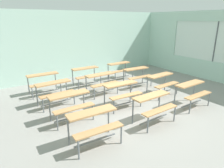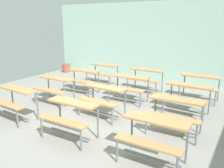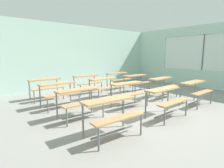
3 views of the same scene
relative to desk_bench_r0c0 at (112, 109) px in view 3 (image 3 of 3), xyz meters
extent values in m
cube|color=gray|center=(1.74, 0.79, -0.59)|extent=(10.00, 9.00, 0.05)
cube|color=silver|center=(1.74, 5.29, 0.94)|extent=(10.00, 0.12, 3.00)
cube|color=silver|center=(6.74, 0.79, -0.14)|extent=(0.12, 9.00, 0.85)
cube|color=silver|center=(6.74, 0.79, 2.21)|extent=(0.12, 9.00, 0.45)
cube|color=silver|center=(6.74, 4.34, 1.14)|extent=(0.12, 1.90, 1.70)
cube|color=silver|center=(6.74, 1.29, 1.14)|extent=(0.02, 4.20, 1.70)
cube|color=#4C5156|center=(6.74, 1.29, 1.14)|extent=(0.06, 0.05, 1.70)
cube|color=tan|center=(0.01, 0.11, 0.16)|extent=(1.11, 0.37, 0.04)
cube|color=tan|center=(-0.01, -0.21, -0.12)|extent=(1.11, 0.27, 0.03)
cylinder|color=slate|center=(-0.49, 0.27, -0.20)|extent=(0.04, 0.04, 0.72)
cylinder|color=slate|center=(0.51, 0.23, -0.20)|extent=(0.04, 0.04, 0.72)
cylinder|color=slate|center=(-0.51, -0.28, -0.34)|extent=(0.04, 0.04, 0.44)
cylinder|color=slate|center=(0.49, -0.32, -0.34)|extent=(0.04, 0.04, 0.44)
cube|color=slate|center=(0.00, -0.03, -0.46)|extent=(1.00, 0.08, 0.03)
cube|color=tan|center=(1.76, 0.08, 0.16)|extent=(1.11, 0.34, 0.04)
cube|color=tan|center=(1.76, -0.24, -0.12)|extent=(1.10, 0.24, 0.03)
cylinder|color=slate|center=(1.25, 0.21, -0.20)|extent=(0.04, 0.04, 0.72)
cylinder|color=slate|center=(2.25, 0.23, -0.20)|extent=(0.04, 0.04, 0.72)
cylinder|color=slate|center=(1.27, -0.34, -0.34)|extent=(0.04, 0.04, 0.44)
cylinder|color=slate|center=(2.26, -0.32, -0.34)|extent=(0.04, 0.04, 0.44)
cube|color=slate|center=(1.76, -0.06, -0.46)|extent=(1.00, 0.05, 0.03)
cube|color=tan|center=(3.49, 0.13, 0.16)|extent=(1.11, 0.34, 0.04)
cube|color=tan|center=(3.50, -0.19, -0.12)|extent=(1.10, 0.24, 0.03)
cylinder|color=slate|center=(2.99, 0.27, -0.20)|extent=(0.04, 0.04, 0.72)
cylinder|color=slate|center=(3.99, 0.28, -0.20)|extent=(0.04, 0.04, 0.72)
cylinder|color=slate|center=(3.00, -0.28, -0.34)|extent=(0.04, 0.04, 0.44)
cylinder|color=slate|center=(4.00, -0.27, -0.34)|extent=(0.04, 0.04, 0.44)
cube|color=slate|center=(3.49, -0.01, -0.46)|extent=(1.00, 0.05, 0.03)
cube|color=tan|center=(0.01, 1.39, 0.16)|extent=(1.10, 0.32, 0.04)
cube|color=tan|center=(0.01, 1.07, -0.12)|extent=(1.10, 0.22, 0.03)
cylinder|color=slate|center=(-0.49, 1.53, -0.20)|extent=(0.04, 0.04, 0.72)
cylinder|color=slate|center=(0.51, 1.53, -0.20)|extent=(0.04, 0.04, 0.72)
cylinder|color=slate|center=(-0.49, 0.98, -0.34)|extent=(0.04, 0.04, 0.44)
cylinder|color=slate|center=(0.51, 0.98, -0.34)|extent=(0.04, 0.04, 0.44)
cube|color=slate|center=(0.01, 1.25, -0.46)|extent=(1.00, 0.04, 0.03)
cube|color=tan|center=(1.69, 1.34, 0.16)|extent=(1.11, 0.38, 0.04)
cube|color=tan|center=(1.68, 1.02, -0.12)|extent=(1.11, 0.28, 0.03)
cylinder|color=slate|center=(1.20, 1.50, -0.20)|extent=(0.04, 0.04, 0.72)
cylinder|color=slate|center=(2.20, 1.45, -0.20)|extent=(0.04, 0.04, 0.72)
cylinder|color=slate|center=(1.17, 0.95, -0.34)|extent=(0.04, 0.04, 0.44)
cylinder|color=slate|center=(2.17, 0.90, -0.34)|extent=(0.04, 0.04, 0.44)
cube|color=slate|center=(1.69, 1.20, -0.46)|extent=(1.00, 0.08, 0.03)
cube|color=tan|center=(3.47, 1.35, 0.16)|extent=(1.11, 0.38, 0.04)
cube|color=tan|center=(3.49, 1.03, -0.12)|extent=(1.11, 0.28, 0.03)
cylinder|color=slate|center=(2.97, 1.46, -0.20)|extent=(0.04, 0.04, 0.72)
cylinder|color=slate|center=(3.97, 1.51, -0.20)|extent=(0.04, 0.04, 0.72)
cylinder|color=slate|center=(3.00, 0.91, -0.34)|extent=(0.04, 0.04, 0.44)
cylinder|color=slate|center=(3.99, 0.96, -0.34)|extent=(0.04, 0.04, 0.44)
cube|color=slate|center=(3.48, 1.21, -0.46)|extent=(1.00, 0.08, 0.03)
cube|color=tan|center=(-0.01, 2.62, 0.16)|extent=(1.11, 0.37, 0.04)
cube|color=tan|center=(0.01, 2.30, -0.12)|extent=(1.11, 0.27, 0.03)
cylinder|color=slate|center=(-0.51, 2.74, -0.20)|extent=(0.04, 0.04, 0.72)
cylinder|color=slate|center=(0.49, 2.79, -0.20)|extent=(0.04, 0.04, 0.72)
cylinder|color=slate|center=(-0.49, 2.19, -0.34)|extent=(0.04, 0.04, 0.44)
cylinder|color=slate|center=(0.51, 2.24, -0.34)|extent=(0.04, 0.04, 0.44)
cube|color=slate|center=(0.00, 2.48, -0.46)|extent=(1.00, 0.08, 0.03)
cube|color=tan|center=(1.72, 2.64, 0.16)|extent=(1.11, 0.35, 0.04)
cube|color=tan|center=(1.73, 2.32, -0.12)|extent=(1.11, 0.25, 0.03)
cylinder|color=slate|center=(1.22, 2.76, -0.20)|extent=(0.04, 0.04, 0.72)
cylinder|color=slate|center=(2.22, 2.79, -0.20)|extent=(0.04, 0.04, 0.72)
cylinder|color=slate|center=(1.24, 2.21, -0.34)|extent=(0.04, 0.04, 0.44)
cylinder|color=slate|center=(2.24, 2.24, -0.34)|extent=(0.04, 0.04, 0.44)
cube|color=slate|center=(1.73, 2.50, -0.46)|extent=(1.00, 0.06, 0.03)
cube|color=tan|center=(3.40, 2.60, 0.16)|extent=(1.11, 0.37, 0.04)
cube|color=tan|center=(3.39, 2.28, -0.12)|extent=(1.11, 0.27, 0.03)
cylinder|color=slate|center=(2.91, 2.76, -0.20)|extent=(0.04, 0.04, 0.72)
cylinder|color=slate|center=(3.91, 2.71, -0.20)|extent=(0.04, 0.04, 0.72)
cylinder|color=slate|center=(2.89, 2.21, -0.34)|extent=(0.04, 0.04, 0.44)
cylinder|color=slate|center=(3.88, 2.16, -0.34)|extent=(0.04, 0.04, 0.44)
cube|color=slate|center=(3.40, 2.46, -0.46)|extent=(1.00, 0.08, 0.03)
cube|color=tan|center=(0.01, 3.82, 0.16)|extent=(1.10, 0.33, 0.04)
cube|color=tan|center=(0.00, 3.50, -0.12)|extent=(1.10, 0.23, 0.03)
cylinder|color=slate|center=(-0.49, 3.97, -0.20)|extent=(0.04, 0.04, 0.72)
cylinder|color=slate|center=(0.51, 3.96, -0.20)|extent=(0.04, 0.04, 0.72)
cylinder|color=slate|center=(-0.50, 3.42, -0.34)|extent=(0.04, 0.04, 0.44)
cylinder|color=slate|center=(0.50, 3.41, -0.34)|extent=(0.04, 0.04, 0.44)
cube|color=slate|center=(0.01, 3.68, -0.46)|extent=(1.00, 0.04, 0.03)
cube|color=tan|center=(1.73, 3.82, 0.16)|extent=(1.10, 0.33, 0.04)
cube|color=tan|center=(1.72, 3.50, -0.12)|extent=(1.10, 0.23, 0.03)
cylinder|color=slate|center=(1.23, 3.97, -0.20)|extent=(0.04, 0.04, 0.72)
cylinder|color=slate|center=(2.23, 3.96, -0.20)|extent=(0.04, 0.04, 0.72)
cylinder|color=slate|center=(1.22, 3.42, -0.34)|extent=(0.04, 0.04, 0.44)
cylinder|color=slate|center=(2.22, 3.41, -0.34)|extent=(0.04, 0.04, 0.44)
cube|color=slate|center=(1.72, 3.68, -0.46)|extent=(1.00, 0.04, 0.03)
cube|color=tan|center=(3.44, 3.82, 0.16)|extent=(1.10, 0.34, 0.04)
cube|color=tan|center=(3.45, 3.50, -0.12)|extent=(1.10, 0.24, 0.03)
cylinder|color=slate|center=(2.94, 3.95, -0.20)|extent=(0.04, 0.04, 0.72)
cylinder|color=slate|center=(3.94, 3.97, -0.20)|extent=(0.04, 0.04, 0.72)
cylinder|color=slate|center=(2.95, 3.40, -0.34)|extent=(0.04, 0.04, 0.44)
cylinder|color=slate|center=(3.95, 3.42, -0.34)|extent=(0.04, 0.04, 0.44)
cube|color=slate|center=(3.45, 3.68, -0.46)|extent=(1.00, 0.05, 0.03)
camera|label=1|loc=(-1.80, -3.32, 2.06)|focal=31.70mm
camera|label=2|loc=(4.75, -3.27, 1.74)|focal=37.61mm
camera|label=3|loc=(-2.06, -2.51, 1.04)|focal=28.00mm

